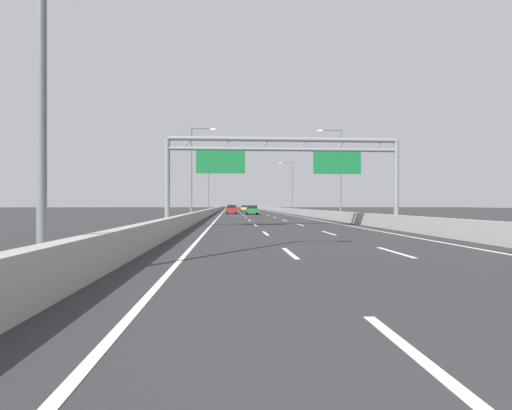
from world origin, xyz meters
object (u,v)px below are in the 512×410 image
streetlamp_right_far (291,184)px  yellow_car (245,208)px  streetlamp_left_near (53,23)px  blue_car (231,207)px  green_car (252,210)px  sign_gantry (283,159)px  streetlamp_right_mid (339,168)px  red_car (232,209)px  streetlamp_left_mid (194,167)px  streetlamp_left_far (210,184)px

streetlamp_right_far → yellow_car: 25.80m
streetlamp_left_near → blue_car: bearing=88.1°
yellow_car → green_car: bearing=-90.0°
sign_gantry → streetlamp_right_far: 45.34m
streetlamp_right_mid → green_car: 25.81m
red_car → streetlamp_right_far: bearing=13.3°
sign_gantry → streetlamp_right_mid: 14.87m
red_car → green_car: red_car is taller
streetlamp_right_far → sign_gantry: bearing=-99.6°
streetlamp_left_near → streetlamp_left_mid: 31.90m
red_car → green_car: bearing=-57.0°
streetlamp_left_mid → red_car: size_ratio=2.11×
streetlamp_right_mid → streetlamp_right_far: same height
yellow_car → blue_car: 31.82m
sign_gantry → streetlamp_right_mid: streetlamp_right_mid is taller
streetlamp_right_far → green_car: size_ratio=2.16×
streetlamp_left_far → blue_car: bearing=85.9°
streetlamp_left_mid → blue_car: 87.97m
streetlamp_left_near → green_car: 56.78m
streetlamp_right_far → streetlamp_left_near: bearing=-103.2°
streetlamp_left_far → streetlamp_right_mid: bearing=-64.9°
sign_gantry → green_car: 37.24m
sign_gantry → streetlamp_left_mid: size_ratio=1.74×
streetlamp_left_far → streetlamp_right_far: bearing=0.0°
sign_gantry → streetlamp_right_mid: bearing=59.5°
sign_gantry → red_car: (-3.40, 42.13, -4.05)m
streetlamp_left_near → streetlamp_left_mid: same height
streetlamp_left_mid → red_car: streetlamp_left_mid is taller
streetlamp_right_mid → streetlamp_left_near: bearing=-115.1°
streetlamp_left_mid → streetlamp_right_mid: size_ratio=1.00×
streetlamp_right_far → green_car: bearing=-134.8°
streetlamp_right_mid → streetlamp_right_far: (0.00, 31.90, 0.00)m
blue_car → streetlamp_right_mid: bearing=-82.9°
streetlamp_left_far → blue_car: streetlamp_left_far is taller
streetlamp_left_far → red_car: size_ratio=2.11×
streetlamp_right_mid → streetlamp_left_far: 35.22m
streetlamp_left_near → streetlamp_right_mid: 35.22m
blue_car → streetlamp_left_far: bearing=-94.1°
streetlamp_right_far → yellow_car: (-7.65, 24.20, -4.67)m
sign_gantry → streetlamp_right_far: size_ratio=1.74×
streetlamp_left_far → red_car: streetlamp_left_far is taller
green_car → blue_car: bearing=93.0°
streetlamp_left_far → yellow_car: streetlamp_left_far is taller
yellow_car → blue_car: (-3.25, 31.66, 0.03)m
sign_gantry → streetlamp_right_far: (7.54, 44.70, 0.57)m
blue_car → streetlamp_left_mid: bearing=-92.6°
yellow_car → streetlamp_left_mid: bearing=-97.4°
streetlamp_right_mid → streetlamp_left_far: bearing=115.1°
streetlamp_left_mid → blue_car: streetlamp_left_mid is taller
streetlamp_left_mid → streetlamp_right_far: same height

